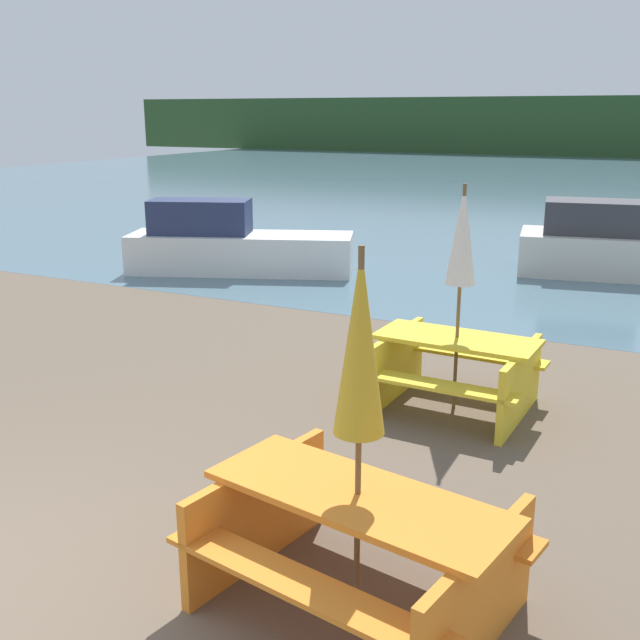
{
  "coord_description": "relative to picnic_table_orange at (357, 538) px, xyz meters",
  "views": [
    {
      "loc": [
        4.17,
        -2.5,
        2.98
      ],
      "look_at": [
        0.77,
        4.34,
        0.85
      ],
      "focal_mm": 42.0,
      "sensor_mm": 36.0,
      "label": 1
    }
  ],
  "objects": [
    {
      "name": "far_treeline",
      "position": [
        -2.58,
        51.26,
        1.52
      ],
      "size": [
        80.0,
        1.6,
        4.0
      ],
      "color": "#284723",
      "rests_on": "water"
    },
    {
      "name": "umbrella_gold",
      "position": [
        0.0,
        0.0,
        1.23
      ],
      "size": [
        0.3,
        0.3,
        2.28
      ],
      "color": "brown",
      "rests_on": "ground_plane"
    },
    {
      "name": "water",
      "position": [
        -2.58,
        31.26,
        -0.48
      ],
      "size": [
        60.0,
        50.0,
        0.0
      ],
      "color": "slate",
      "rests_on": "ground_plane"
    },
    {
      "name": "picnic_table_yellow",
      "position": [
        -0.39,
        3.42,
        -0.02
      ],
      "size": [
        1.68,
        1.45,
        0.77
      ],
      "rotation": [
        0.0,
        0.0,
        -0.05
      ],
      "color": "yellow",
      "rests_on": "ground_plane"
    },
    {
      "name": "umbrella_white",
      "position": [
        -0.39,
        3.42,
        1.32
      ],
      "size": [
        0.3,
        0.3,
        2.32
      ],
      "color": "brown",
      "rests_on": "ground_plane"
    },
    {
      "name": "boat_second",
      "position": [
        0.54,
        11.17,
        0.05
      ],
      "size": [
        4.23,
        2.17,
        1.39
      ],
      "rotation": [
        0.0,
        0.0,
        0.17
      ],
      "color": "beige",
      "rests_on": "water"
    },
    {
      "name": "picnic_table_orange",
      "position": [
        0.0,
        0.0,
        0.0
      ],
      "size": [
        2.11,
        1.7,
        0.78
      ],
      "rotation": [
        0.0,
        0.0,
        -0.18
      ],
      "color": "orange",
      "rests_on": "ground_plane"
    },
    {
      "name": "boat",
      "position": [
        -6.2,
        8.21,
        0.04
      ],
      "size": [
        4.39,
        2.67,
        1.38
      ],
      "rotation": [
        0.0,
        0.0,
        0.37
      ],
      "color": "silver",
      "rests_on": "water"
    }
  ]
}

